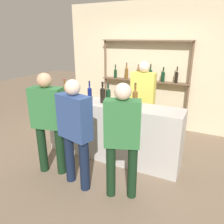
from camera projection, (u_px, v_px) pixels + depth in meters
name	position (u px, v px, depth m)	size (l,w,h in m)	color
ground_plane	(112.00, 156.00, 3.95)	(16.00, 16.00, 0.00)	#7A6651
bar_counter	(112.00, 131.00, 3.79)	(2.36, 0.51, 1.00)	#B7B2AD
back_wall	(147.00, 66.00, 5.07)	(3.96, 0.12, 2.80)	beige
back_shelf	(144.00, 72.00, 4.95)	(2.04, 0.18, 1.99)	brown
counter_bottle_0	(108.00, 95.00, 3.67)	(0.08, 0.08, 0.32)	black
counter_bottle_1	(90.00, 93.00, 3.73)	(0.07, 0.07, 0.35)	#0F1956
counter_bottle_2	(65.00, 92.00, 3.80)	(0.08, 0.08, 0.36)	brown
counter_bottle_3	(103.00, 94.00, 3.63)	(0.08, 0.08, 0.35)	black
counter_bottle_4	(135.00, 97.00, 3.49)	(0.08, 0.08, 0.36)	brown
wine_glass	(64.00, 89.00, 4.13)	(0.07, 0.07, 0.15)	silver
cork_jar	(73.00, 95.00, 3.92)	(0.14, 0.14, 0.13)	silver
customer_left	(48.00, 118.00, 3.22)	(0.51, 0.31, 1.58)	black
customer_right	(122.00, 135.00, 2.69)	(0.48, 0.33, 1.55)	black
customer_center	(75.00, 128.00, 2.92)	(0.52, 0.32, 1.55)	#121C33
server_behind_counter	(143.00, 96.00, 4.30)	(0.47, 0.22, 1.62)	brown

